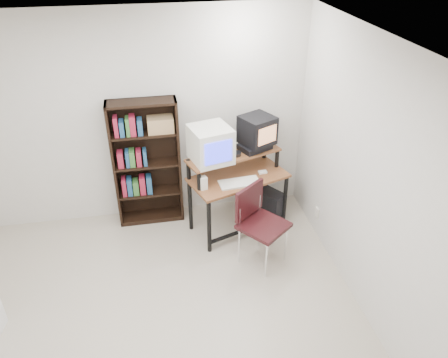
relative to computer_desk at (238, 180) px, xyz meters
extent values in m
cube|color=#B6AA96|center=(-1.06, -1.46, -0.69)|extent=(4.00, 4.00, 0.01)
cube|color=white|center=(-1.06, -1.46, 1.92)|extent=(4.00, 4.00, 0.01)
cube|color=beige|center=(-1.06, 0.54, 0.62)|extent=(4.00, 0.01, 2.60)
cube|color=beige|center=(0.94, -1.46, 0.62)|extent=(0.01, 4.00, 2.60)
cube|color=brown|center=(0.01, -0.02, 0.04)|extent=(1.27, 0.91, 0.03)
cube|color=brown|center=(-0.03, 0.09, 0.29)|extent=(1.19, 0.69, 0.02)
cylinder|color=black|center=(-0.42, -0.42, -0.32)|extent=(0.05, 0.05, 0.72)
cylinder|color=black|center=(0.59, -0.08, -0.32)|extent=(0.05, 0.05, 0.72)
cylinder|color=black|center=(-0.58, 0.04, -0.19)|extent=(0.05, 0.05, 0.98)
cylinder|color=black|center=(0.43, 0.39, -0.19)|extent=(0.05, 0.05, 0.98)
cylinder|color=black|center=(0.09, -0.25, -0.56)|extent=(1.02, 0.39, 0.05)
cube|color=silver|center=(-0.32, 0.02, 0.49)|extent=(0.52, 0.52, 0.41)
cube|color=#2E36F4|center=(-0.26, -0.20, 0.49)|extent=(0.32, 0.09, 0.26)
cube|color=black|center=(0.24, 0.17, 0.33)|extent=(0.44, 0.39, 0.08)
cube|color=black|center=(0.27, 0.19, 0.54)|extent=(0.47, 0.47, 0.34)
cube|color=tan|center=(0.35, 0.03, 0.54)|extent=(0.24, 0.13, 0.20)
cylinder|color=#26262B|center=(-0.01, 0.06, 0.31)|extent=(0.13, 0.13, 0.05)
cube|color=silver|center=(-0.02, -0.18, 0.06)|extent=(0.49, 0.25, 0.03)
cube|color=black|center=(0.33, 0.00, 0.04)|extent=(0.28, 0.26, 0.01)
cube|color=white|center=(0.31, 0.01, 0.06)|extent=(0.10, 0.07, 0.03)
cube|color=silver|center=(-0.44, -0.21, 0.12)|extent=(0.10, 0.09, 0.17)
cube|color=black|center=(0.42, 0.08, -0.47)|extent=(0.42, 0.49, 0.42)
cube|color=black|center=(0.14, -0.70, -0.19)|extent=(0.65, 0.65, 0.04)
cube|color=black|center=(0.01, -0.54, 0.05)|extent=(0.37, 0.30, 0.37)
cylinder|color=silver|center=(0.11, -0.96, -0.45)|extent=(0.02, 0.02, 0.47)
cylinder|color=silver|center=(0.40, -0.73, -0.45)|extent=(0.02, 0.02, 0.47)
cylinder|color=silver|center=(-0.12, -0.67, -0.45)|extent=(0.02, 0.02, 0.47)
cylinder|color=silver|center=(0.17, -0.44, -0.45)|extent=(0.02, 0.02, 0.47)
cube|color=black|center=(-1.43, 0.37, 0.12)|extent=(0.03, 0.27, 1.61)
cube|color=black|center=(-0.66, 0.37, 0.12)|extent=(0.03, 0.27, 1.61)
cube|color=black|center=(-1.05, 0.49, 0.12)|extent=(0.80, 0.02, 1.61)
cube|color=black|center=(-1.05, 0.37, 0.91)|extent=(0.80, 0.27, 0.03)
cube|color=black|center=(-1.05, 0.37, -0.65)|extent=(0.80, 0.27, 0.06)
cube|color=black|center=(-1.05, 0.37, -0.28)|extent=(0.74, 0.25, 0.03)
cube|color=black|center=(-1.05, 0.37, 0.12)|extent=(0.74, 0.25, 0.02)
cube|color=black|center=(-1.05, 0.37, 0.52)|extent=(0.74, 0.25, 0.02)
cube|color=#97774D|center=(-0.85, 0.37, 0.63)|extent=(0.30, 0.20, 0.18)
cube|color=beige|center=(0.93, -0.31, -0.38)|extent=(0.02, 0.08, 0.12)
camera|label=1|loc=(-0.99, -4.34, 2.71)|focal=35.00mm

